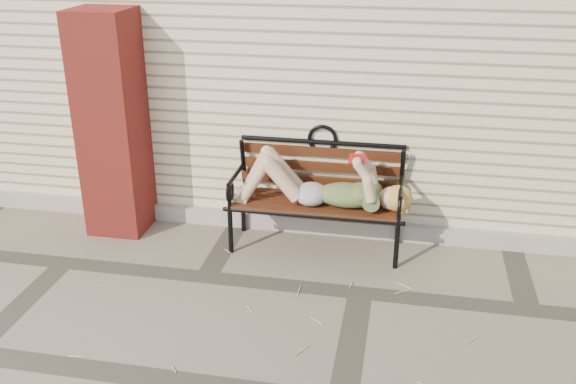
# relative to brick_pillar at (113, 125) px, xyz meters

# --- Properties ---
(ground) EXTENTS (80.00, 80.00, 0.00)m
(ground) POSITION_rel_brick_pillar_xyz_m (2.30, -0.75, -1.00)
(ground) COLOR gray
(ground) RESTS_ON ground
(house_wall) EXTENTS (8.00, 4.00, 3.00)m
(house_wall) POSITION_rel_brick_pillar_xyz_m (2.30, 2.25, 0.50)
(house_wall) COLOR beige
(house_wall) RESTS_ON ground
(foundation_strip) EXTENTS (8.00, 0.10, 0.15)m
(foundation_strip) POSITION_rel_brick_pillar_xyz_m (2.30, 0.22, -0.93)
(foundation_strip) COLOR #AFA79E
(foundation_strip) RESTS_ON ground
(brick_pillar) EXTENTS (0.50, 0.50, 2.00)m
(brick_pillar) POSITION_rel_brick_pillar_xyz_m (0.00, 0.00, 0.00)
(brick_pillar) COLOR #AE2F27
(brick_pillar) RESTS_ON ground
(garden_bench) EXTENTS (1.60, 0.64, 1.04)m
(garden_bench) POSITION_rel_brick_pillar_xyz_m (1.84, 0.01, -0.42)
(garden_bench) COLOR black
(garden_bench) RESTS_ON ground
(reading_woman) EXTENTS (1.51, 0.34, 0.48)m
(reading_woman) POSITION_rel_brick_pillar_xyz_m (1.86, -0.12, -0.38)
(reading_woman) COLOR #093644
(reading_woman) RESTS_ON ground
(straw_scatter) EXTENTS (2.19, 1.58, 0.01)m
(straw_scatter) POSITION_rel_brick_pillar_xyz_m (2.12, -1.24, -0.99)
(straw_scatter) COLOR #DFBD6D
(straw_scatter) RESTS_ON ground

